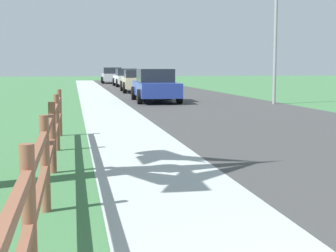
{
  "coord_description": "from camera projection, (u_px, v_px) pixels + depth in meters",
  "views": [
    {
      "loc": [
        -2.3,
        -1.06,
        1.67
      ],
      "look_at": [
        -0.62,
        8.01,
        0.59
      ],
      "focal_mm": 54.71,
      "sensor_mm": 36.0,
      "label": 1
    }
  ],
  "objects": [
    {
      "name": "ground_plane",
      "position": [
        119.0,
        99.0,
        26.06
      ],
      "size": [
        120.0,
        120.0,
        0.0
      ],
      "primitive_type": "plane",
      "color": "#3C6F41"
    },
    {
      "name": "road_asphalt",
      "position": [
        178.0,
        96.0,
        28.65
      ],
      "size": [
        7.0,
        66.0,
        0.01
      ],
      "primitive_type": "cube",
      "color": "#3B3B3B",
      "rests_on": "ground"
    },
    {
      "name": "curb_concrete",
      "position": [
        60.0,
        97.0,
        27.47
      ],
      "size": [
        6.0,
        66.0,
        0.01
      ],
      "primitive_type": "cube",
      "color": "#A2A9A7",
      "rests_on": "ground"
    },
    {
      "name": "grass_verge",
      "position": [
        31.0,
        98.0,
        27.2
      ],
      "size": [
        5.0,
        66.0,
        0.0
      ],
      "primitive_type": "cube",
      "color": "#3C6F41",
      "rests_on": "ground"
    },
    {
      "name": "rail_fence",
      "position": [
        49.0,
        143.0,
        6.87
      ],
      "size": [
        0.11,
        11.02,
        1.12
      ],
      "color": "brown",
      "rests_on": "ground"
    },
    {
      "name": "parked_suv_blue",
      "position": [
        155.0,
        86.0,
        24.14
      ],
      "size": [
        2.1,
        4.9,
        1.54
      ],
      "color": "navy",
      "rests_on": "ground"
    },
    {
      "name": "parked_car_beige",
      "position": [
        138.0,
        81.0,
        33.05
      ],
      "size": [
        2.21,
        4.94,
        1.45
      ],
      "color": "#C6B793",
      "rests_on": "ground"
    },
    {
      "name": "parked_car_white",
      "position": [
        126.0,
        78.0,
        42.37
      ],
      "size": [
        2.06,
        4.95,
        1.48
      ],
      "color": "white",
      "rests_on": "ground"
    },
    {
      "name": "parked_car_silver",
      "position": [
        112.0,
        75.0,
        50.52
      ],
      "size": [
        2.21,
        4.6,
        1.55
      ],
      "color": "#B7BABF",
      "rests_on": "ground"
    },
    {
      "name": "street_lamp",
      "position": [
        278.0,
        27.0,
        22.29
      ],
      "size": [
        1.17,
        0.2,
        5.54
      ],
      "color": "gray",
      "rests_on": "ground"
    }
  ]
}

